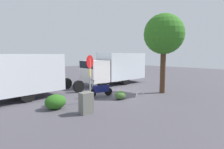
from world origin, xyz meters
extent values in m
plane|color=#4A474F|center=(0.00, 0.00, 0.00)|extent=(60.00, 60.00, 0.00)
cylinder|color=black|center=(-3.52, -4.10, 0.45)|extent=(0.91, 0.28, 0.90)
cylinder|color=black|center=(-3.46, -2.20, 0.45)|extent=(0.91, 0.28, 0.90)
cylinder|color=black|center=(1.64, -4.26, 0.45)|extent=(0.91, 0.28, 0.90)
cylinder|color=black|center=(1.70, -2.37, 0.45)|extent=(0.91, 0.28, 0.90)
cube|color=white|center=(-3.89, -3.14, 1.72)|extent=(4.72, 2.35, 2.54)
cube|color=silver|center=(-0.56, -3.25, 1.40)|extent=(1.86, 2.16, 1.90)
cube|color=black|center=(-0.56, -3.25, 2.00)|extent=(1.88, 2.00, 0.60)
cylinder|color=black|center=(5.67, -3.94, 0.45)|extent=(0.91, 0.30, 0.90)
cylinder|color=black|center=(5.56, -2.04, 0.45)|extent=(0.91, 0.30, 0.90)
cube|color=silver|center=(5.21, -3.01, 1.67)|extent=(4.43, 2.45, 2.45)
cylinder|color=black|center=(2.05, -0.27, 0.28)|extent=(0.57, 0.23, 0.56)
cylinder|color=black|center=(0.84, 0.03, 0.28)|extent=(0.57, 0.23, 0.56)
cube|color=navy|center=(1.40, -0.11, 0.56)|extent=(1.14, 0.58, 0.48)
cube|color=black|center=(1.30, -0.08, 0.83)|extent=(0.69, 0.43, 0.12)
cylinder|color=slate|center=(2.01, -0.26, 0.83)|extent=(0.29, 0.14, 0.69)
cylinder|color=black|center=(2.01, -0.26, 1.18)|extent=(0.17, 0.54, 0.04)
cylinder|color=#9E9EA3|center=(2.96, 0.74, 1.32)|extent=(0.08, 0.08, 2.64)
cylinder|color=red|center=(2.96, 0.76, 2.45)|extent=(0.71, 0.32, 0.76)
cube|color=yellow|center=(2.96, 0.76, 1.81)|extent=(0.33, 0.33, 0.44)
cylinder|color=#47301E|center=(-2.71, 2.14, 1.66)|extent=(0.39, 0.39, 3.32)
sphere|color=#2F6F1E|center=(-2.71, 2.14, 4.35)|extent=(2.93, 2.93, 2.93)
cube|color=slate|center=(4.28, 2.15, 0.52)|extent=(0.64, 0.46, 1.05)
torus|color=#B7B7BC|center=(-0.43, 1.77, 0.00)|extent=(0.85, 0.06, 0.85)
ellipsoid|color=#2A641B|center=(5.00, 0.40, 0.39)|extent=(1.13, 0.93, 0.77)
ellipsoid|color=#426D31|center=(1.01, 1.34, 0.27)|extent=(0.78, 0.64, 0.53)
camera|label=1|loc=(9.41, 9.28, 2.89)|focal=29.44mm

